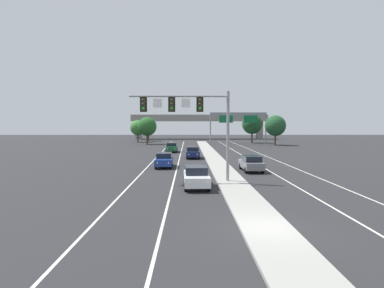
# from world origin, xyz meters

# --- Properties ---
(ground_plane) EXTENTS (260.00, 260.00, 0.00)m
(ground_plane) POSITION_xyz_m (0.00, 0.00, 0.00)
(ground_plane) COLOR #28282B
(median_island) EXTENTS (2.40, 110.00, 0.15)m
(median_island) POSITION_xyz_m (0.00, 18.00, 0.07)
(median_island) COLOR #9E9B93
(median_island) RESTS_ON ground
(lane_stripe_oncoming_center) EXTENTS (0.14, 100.00, 0.01)m
(lane_stripe_oncoming_center) POSITION_xyz_m (-4.70, 25.00, 0.00)
(lane_stripe_oncoming_center) COLOR silver
(lane_stripe_oncoming_center) RESTS_ON ground
(lane_stripe_receding_center) EXTENTS (0.14, 100.00, 0.01)m
(lane_stripe_receding_center) POSITION_xyz_m (4.70, 25.00, 0.00)
(lane_stripe_receding_center) COLOR silver
(lane_stripe_receding_center) RESTS_ON ground
(edge_stripe_left) EXTENTS (0.14, 100.00, 0.01)m
(edge_stripe_left) POSITION_xyz_m (-8.00, 25.00, 0.00)
(edge_stripe_left) COLOR silver
(edge_stripe_left) RESTS_ON ground
(edge_stripe_right) EXTENTS (0.14, 100.00, 0.01)m
(edge_stripe_right) POSITION_xyz_m (8.00, 25.00, 0.00)
(edge_stripe_right) COLOR silver
(edge_stripe_right) RESTS_ON ground
(overhead_signal_mast) EXTENTS (8.01, 0.44, 7.20)m
(overhead_signal_mast) POSITION_xyz_m (-3.13, 11.92, 5.52)
(overhead_signal_mast) COLOR gray
(overhead_signal_mast) RESTS_ON median_island
(car_oncoming_white) EXTENTS (1.93, 4.51, 1.58)m
(car_oncoming_white) POSITION_xyz_m (-2.90, 9.95, 0.82)
(car_oncoming_white) COLOR silver
(car_oncoming_white) RESTS_ON ground
(car_oncoming_blue) EXTENTS (1.87, 4.49, 1.58)m
(car_oncoming_blue) POSITION_xyz_m (-6.13, 21.42, 0.82)
(car_oncoming_blue) COLOR navy
(car_oncoming_blue) RESTS_ON ground
(car_oncoming_navy) EXTENTS (1.87, 4.49, 1.58)m
(car_oncoming_navy) POSITION_xyz_m (-2.87, 30.90, 0.82)
(car_oncoming_navy) COLOR #141E4C
(car_oncoming_navy) RESTS_ON ground
(car_oncoming_green) EXTENTS (1.82, 4.47, 1.58)m
(car_oncoming_green) POSITION_xyz_m (-6.28, 40.84, 0.82)
(car_oncoming_green) COLOR #195633
(car_oncoming_green) RESTS_ON ground
(car_receding_grey) EXTENTS (1.90, 4.50, 1.58)m
(car_receding_grey) POSITION_xyz_m (2.83, 18.19, 0.82)
(car_receding_grey) COLOR slate
(car_receding_grey) RESTS_ON ground
(highway_sign_gantry) EXTENTS (13.28, 0.42, 7.50)m
(highway_sign_gantry) POSITION_xyz_m (8.20, 62.18, 6.16)
(highway_sign_gantry) COLOR gray
(highway_sign_gantry) RESTS_ON ground
(overpass_bridge) EXTENTS (42.40, 6.40, 7.65)m
(overpass_bridge) POSITION_xyz_m (0.00, 89.54, 5.78)
(overpass_bridge) COLOR gray
(overpass_bridge) RESTS_ON ground
(tree_far_left_b) EXTENTS (3.97, 3.97, 5.75)m
(tree_far_left_b) POSITION_xyz_m (-16.67, 71.52, 3.75)
(tree_far_left_b) COLOR #4C3823
(tree_far_left_b) RESTS_ON ground
(tree_far_right_a) EXTENTS (4.99, 4.99, 7.22)m
(tree_far_right_a) POSITION_xyz_m (12.48, 67.37, 4.72)
(tree_far_right_a) COLOR #4C3823
(tree_far_right_a) RESTS_ON ground
(tree_far_left_a) EXTENTS (3.64, 3.64, 5.27)m
(tree_far_left_a) POSITION_xyz_m (-14.63, 77.31, 3.44)
(tree_far_left_a) COLOR #4C3823
(tree_far_left_a) RESTS_ON ground
(tree_far_left_c) EXTENTS (4.41, 4.41, 6.37)m
(tree_far_left_c) POSITION_xyz_m (-13.07, 62.10, 4.16)
(tree_far_left_c) COLOR #4C3823
(tree_far_left_c) RESTS_ON ground
(tree_far_right_c) EXTENTS (4.62, 4.62, 6.69)m
(tree_far_right_c) POSITION_xyz_m (15.92, 58.34, 4.37)
(tree_far_right_c) COLOR #4C3823
(tree_far_right_c) RESTS_ON ground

